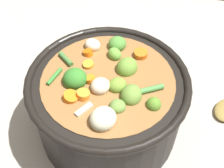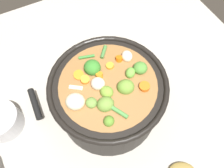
# 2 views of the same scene
# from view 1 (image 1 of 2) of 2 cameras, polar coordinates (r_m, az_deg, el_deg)

# --- Properties ---
(ground_plane) EXTENTS (1.10, 1.10, 0.00)m
(ground_plane) POSITION_cam_1_polar(r_m,az_deg,el_deg) (0.66, -0.66, -7.97)
(ground_plane) COLOR #9E998E
(cooking_pot) EXTENTS (0.31, 0.31, 0.18)m
(cooking_pot) POSITION_cam_1_polar(r_m,az_deg,el_deg) (0.59, -0.73, -3.60)
(cooking_pot) COLOR black
(cooking_pot) RESTS_ON ground_plane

